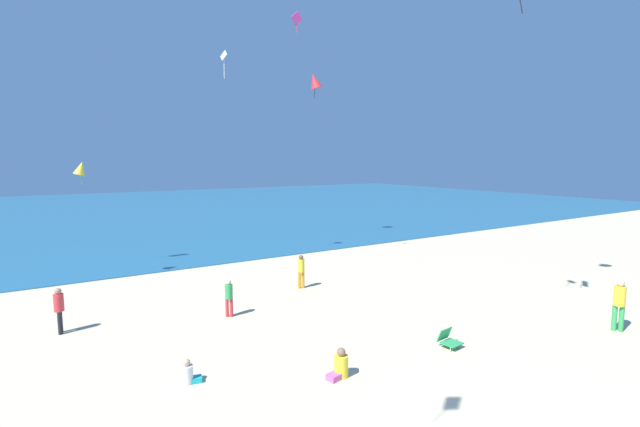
# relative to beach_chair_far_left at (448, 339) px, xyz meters

# --- Properties ---
(ground_plane) EXTENTS (120.00, 120.00, 0.00)m
(ground_plane) POSITION_rel_beach_chair_far_left_xyz_m (-2.28, 5.78, -0.24)
(ground_plane) COLOR beige
(ocean_water) EXTENTS (120.00, 60.00, 0.05)m
(ocean_water) POSITION_rel_beach_chair_far_left_xyz_m (-2.28, 43.97, -0.21)
(ocean_water) COLOR #236084
(ocean_water) RESTS_ON ground_plane
(beach_chair_far_left) EXTENTS (0.63, 0.67, 0.54)m
(beach_chair_far_left) POSITION_rel_beach_chair_far_left_xyz_m (0.00, 0.00, 0.00)
(beach_chair_far_left) COLOR #2D9956
(beach_chair_far_left) RESTS_ON ground_plane
(person_0) EXTENTS (0.68, 0.45, 0.79)m
(person_0) POSITION_rel_beach_chair_far_left_xyz_m (-3.90, 0.19, 0.06)
(person_0) COLOR yellow
(person_0) RESTS_ON ground_plane
(person_1) EXTENTS (0.37, 0.37, 1.51)m
(person_1) POSITION_rel_beach_chair_far_left_xyz_m (-0.73, 7.78, 0.63)
(person_1) COLOR orange
(person_1) RESTS_ON ground_plane
(person_2) EXTENTS (0.47, 0.47, 1.76)m
(person_2) POSITION_rel_beach_chair_far_left_xyz_m (5.75, -2.15, 0.78)
(person_2) COLOR green
(person_2) RESTS_ON ground_plane
(person_3) EXTENTS (0.56, 0.38, 0.65)m
(person_3) POSITION_rel_beach_chair_far_left_xyz_m (-7.37, 2.00, 0.01)
(person_3) COLOR white
(person_3) RESTS_ON ground_plane
(person_4) EXTENTS (0.34, 0.34, 1.53)m
(person_4) POSITION_rel_beach_chair_far_left_xyz_m (-10.00, 7.52, 0.65)
(person_4) COLOR black
(person_4) RESTS_ON ground_plane
(person_5) EXTENTS (0.38, 0.38, 1.38)m
(person_5) POSITION_rel_beach_chair_far_left_xyz_m (-4.73, 6.06, 0.56)
(person_5) COLOR red
(person_5) RESTS_ON ground_plane
(kite_yellow) EXTENTS (0.67, 0.53, 1.10)m
(kite_yellow) POSITION_rel_beach_chair_far_left_xyz_m (-8.70, 13.71, 5.06)
(kite_yellow) COLOR yellow
(kite_red) EXTENTS (1.18, 0.98, 1.73)m
(kite_red) POSITION_rel_beach_chair_far_left_xyz_m (5.98, 17.54, 10.77)
(kite_red) COLOR red
(kite_magenta) EXTENTS (0.65, 0.18, 1.09)m
(kite_magenta) POSITION_rel_beach_chair_far_left_xyz_m (1.01, 11.14, 12.39)
(kite_magenta) COLOR #DB3DA8
(kite_white) EXTENTS (0.24, 0.59, 1.45)m
(kite_white) POSITION_rel_beach_chair_far_left_xyz_m (-1.81, 13.84, 10.73)
(kite_white) COLOR white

